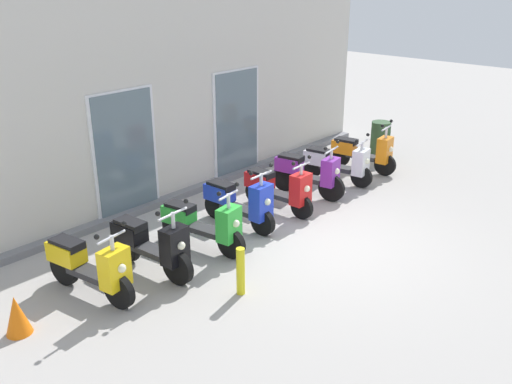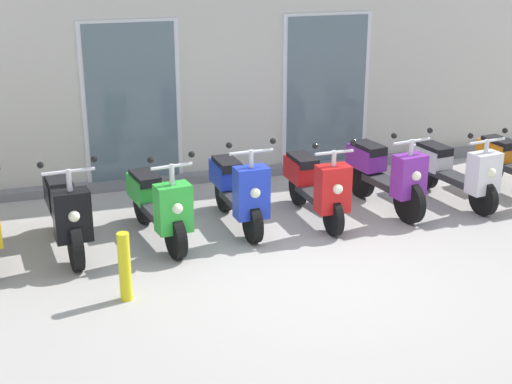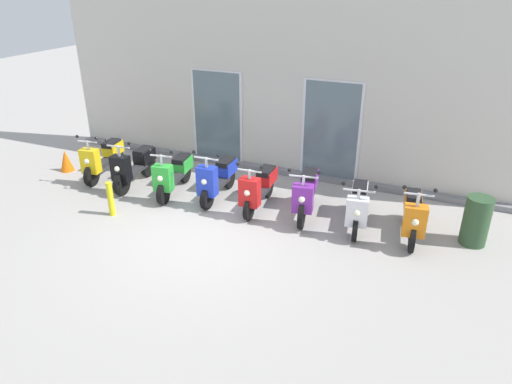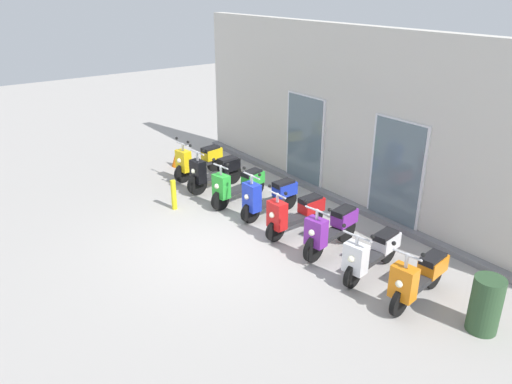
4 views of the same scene
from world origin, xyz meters
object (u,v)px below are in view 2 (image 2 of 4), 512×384
Objects in this scene: scooter_white at (455,169)px; curb_bollard at (125,267)px; scooter_purple at (385,173)px; scooter_black at (66,212)px; scooter_red at (316,184)px; scooter_green at (158,204)px; scooter_blue at (238,190)px.

curb_bollard is at bearing -161.53° from scooter_white.
scooter_white reaches higher than curb_bollard.
scooter_white is (1.01, 0.01, -0.05)m from scooter_purple.
scooter_red is (2.99, 0.06, 0.00)m from scooter_black.
curb_bollard is at bearing -150.41° from scooter_red.
scooter_black is 1.03× the size of scooter_purple.
scooter_blue is at bearing 7.31° from scooter_green.
scooter_blue reaches higher than scooter_purple.
scooter_white is (2.96, -0.00, -0.03)m from scooter_blue.
scooter_green is 1.97m from scooter_red.
scooter_green is 3.95m from scooter_white.
scooter_white is at bearing 1.55° from scooter_black.
scooter_black is 1.45m from curb_bollard.
scooter_white is (4.98, 0.13, -0.02)m from scooter_black.
scooter_green is 1.05× the size of scooter_blue.
scooter_purple is 2.24× the size of curb_bollard.
scooter_red is 0.97× the size of scooter_white.
scooter_red is at bearing 1.62° from scooter_green.
scooter_green is 1.03× the size of scooter_purple.
scooter_white is at bearing 0.38° from scooter_purple.
scooter_red is 2.19× the size of curb_bollard.
scooter_blue is 2.21× the size of curb_bollard.
scooter_green is at bearing -178.38° from scooter_red.
scooter_black reaches higher than scooter_purple.
scooter_black reaches higher than scooter_white.
scooter_blue is 2.96m from scooter_white.
scooter_white is at bearing 2.02° from scooter_red.
scooter_white is (1.98, 0.07, -0.02)m from scooter_red.
scooter_green is at bearing -172.69° from scooter_blue.
scooter_green reaches higher than scooter_purple.
scooter_purple is at bearing 3.72° from scooter_red.
scooter_red is at bearing 1.23° from scooter_black.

